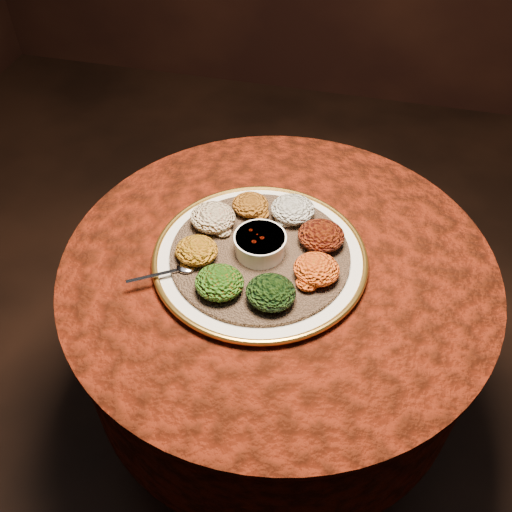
# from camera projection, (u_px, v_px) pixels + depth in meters

# --- Properties ---
(table) EXTENTS (0.96, 0.96, 0.73)m
(table) POSITION_uv_depth(u_px,v_px,m) (276.00, 312.00, 1.38)
(table) COLOR black
(table) RESTS_ON ground
(platter) EXTENTS (0.47, 0.47, 0.02)m
(platter) POSITION_uv_depth(u_px,v_px,m) (260.00, 257.00, 1.24)
(platter) COLOR silver
(platter) RESTS_ON table
(injera) EXTENTS (0.50, 0.50, 0.01)m
(injera) POSITION_uv_depth(u_px,v_px,m) (260.00, 254.00, 1.23)
(injera) COLOR brown
(injera) RESTS_ON platter
(stew_bowl) EXTENTS (0.11, 0.11, 0.05)m
(stew_bowl) POSITION_uv_depth(u_px,v_px,m) (260.00, 243.00, 1.21)
(stew_bowl) COLOR white
(stew_bowl) RESTS_ON injera
(spoon) EXTENTS (0.13, 0.08, 0.01)m
(spoon) POSITION_uv_depth(u_px,v_px,m) (180.00, 269.00, 1.19)
(spoon) COLOR silver
(spoon) RESTS_ON injera
(portion_ayib) EXTENTS (0.10, 0.10, 0.05)m
(portion_ayib) POSITION_uv_depth(u_px,v_px,m) (293.00, 209.00, 1.29)
(portion_ayib) COLOR beige
(portion_ayib) RESTS_ON injera
(portion_kitfo) EXTENTS (0.10, 0.10, 0.05)m
(portion_kitfo) POSITION_uv_depth(u_px,v_px,m) (321.00, 236.00, 1.23)
(portion_kitfo) COLOR black
(portion_kitfo) RESTS_ON injera
(portion_tikil) EXTENTS (0.10, 0.09, 0.05)m
(portion_tikil) POSITION_uv_depth(u_px,v_px,m) (316.00, 269.00, 1.17)
(portion_tikil) COLOR orange
(portion_tikil) RESTS_ON injera
(portion_gomen) EXTENTS (0.10, 0.10, 0.05)m
(portion_gomen) POSITION_uv_depth(u_px,v_px,m) (271.00, 292.00, 1.12)
(portion_gomen) COLOR black
(portion_gomen) RESTS_ON injera
(portion_mixveg) EXTENTS (0.10, 0.09, 0.05)m
(portion_mixveg) POSITION_uv_depth(u_px,v_px,m) (219.00, 282.00, 1.14)
(portion_mixveg) COLOR #912909
(portion_mixveg) RESTS_ON injera
(portion_kik) EXTENTS (0.09, 0.09, 0.04)m
(portion_kik) POSITION_uv_depth(u_px,v_px,m) (197.00, 250.00, 1.20)
(portion_kik) COLOR #B1610F
(portion_kik) RESTS_ON injera
(portion_timatim) EXTENTS (0.10, 0.10, 0.05)m
(portion_timatim) POSITION_uv_depth(u_px,v_px,m) (213.00, 217.00, 1.27)
(portion_timatim) COLOR maroon
(portion_timatim) RESTS_ON injera
(portion_shiro) EXTENTS (0.08, 0.08, 0.04)m
(portion_shiro) POSITION_uv_depth(u_px,v_px,m) (250.00, 205.00, 1.31)
(portion_shiro) COLOR brown
(portion_shiro) RESTS_ON injera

